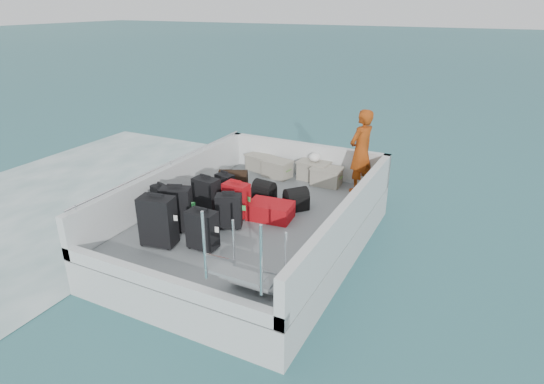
{
  "coord_description": "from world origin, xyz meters",
  "views": [
    {
      "loc": [
        3.54,
        -6.28,
        4.14
      ],
      "look_at": [
        0.2,
        0.37,
        1.0
      ],
      "focal_mm": 30.0,
      "sensor_mm": 36.0,
      "label": 1
    }
  ],
  "objects_px": {
    "suitcase_3": "(158,222)",
    "suitcase_4": "(207,196)",
    "suitcase_2": "(225,187)",
    "crate_2": "(314,171)",
    "suitcase_0": "(177,209)",
    "passenger": "(361,151)",
    "suitcase_5": "(236,200)",
    "crate_3": "(326,177)",
    "crate_1": "(277,169)",
    "suitcase_1": "(163,203)",
    "suitcase_7": "(229,212)",
    "suitcase_8": "(270,211)",
    "suitcase_6": "(202,230)",
    "crate_0": "(259,163)"
  },
  "relations": [
    {
      "from": "suitcase_0",
      "to": "passenger",
      "type": "distance_m",
      "value": 3.74
    },
    {
      "from": "suitcase_1",
      "to": "suitcase_3",
      "type": "distance_m",
      "value": 0.96
    },
    {
      "from": "suitcase_8",
      "to": "passenger",
      "type": "xyz_separation_m",
      "value": [
        1.0,
        1.93,
        0.67
      ]
    },
    {
      "from": "suitcase_4",
      "to": "suitcase_7",
      "type": "xyz_separation_m",
      "value": [
        0.64,
        -0.29,
        -0.04
      ]
    },
    {
      "from": "suitcase_2",
      "to": "suitcase_3",
      "type": "relative_size",
      "value": 0.63
    },
    {
      "from": "suitcase_4",
      "to": "crate_3",
      "type": "distance_m",
      "value": 2.66
    },
    {
      "from": "suitcase_5",
      "to": "crate_3",
      "type": "relative_size",
      "value": 1.06
    },
    {
      "from": "suitcase_0",
      "to": "suitcase_6",
      "type": "bearing_deg",
      "value": -46.49
    },
    {
      "from": "suitcase_7",
      "to": "crate_0",
      "type": "distance_m",
      "value": 2.86
    },
    {
      "from": "crate_0",
      "to": "suitcase_3",
      "type": "bearing_deg",
      "value": -86.56
    },
    {
      "from": "suitcase_6",
      "to": "crate_2",
      "type": "bearing_deg",
      "value": 83.74
    },
    {
      "from": "suitcase_2",
      "to": "crate_0",
      "type": "relative_size",
      "value": 0.93
    },
    {
      "from": "suitcase_2",
      "to": "suitcase_3",
      "type": "height_order",
      "value": "suitcase_3"
    },
    {
      "from": "suitcase_1",
      "to": "crate_3",
      "type": "xyz_separation_m",
      "value": [
        2.0,
        2.74,
        -0.12
      ]
    },
    {
      "from": "suitcase_1",
      "to": "suitcase_3",
      "type": "height_order",
      "value": "suitcase_3"
    },
    {
      "from": "crate_1",
      "to": "crate_3",
      "type": "relative_size",
      "value": 0.98
    },
    {
      "from": "suitcase_0",
      "to": "suitcase_2",
      "type": "xyz_separation_m",
      "value": [
        0.01,
        1.45,
        -0.13
      ]
    },
    {
      "from": "suitcase_0",
      "to": "crate_0",
      "type": "xyz_separation_m",
      "value": [
        -0.17,
        3.18,
        -0.21
      ]
    },
    {
      "from": "crate_2",
      "to": "suitcase_7",
      "type": "bearing_deg",
      "value": -99.03
    },
    {
      "from": "suitcase_4",
      "to": "suitcase_7",
      "type": "relative_size",
      "value": 1.13
    },
    {
      "from": "suitcase_0",
      "to": "crate_1",
      "type": "relative_size",
      "value": 1.32
    },
    {
      "from": "suitcase_1",
      "to": "suitcase_2",
      "type": "height_order",
      "value": "suitcase_1"
    },
    {
      "from": "suitcase_5",
      "to": "suitcase_2",
      "type": "bearing_deg",
      "value": 140.44
    },
    {
      "from": "suitcase_7",
      "to": "crate_3",
      "type": "height_order",
      "value": "suitcase_7"
    },
    {
      "from": "suitcase_1",
      "to": "suitcase_5",
      "type": "xyz_separation_m",
      "value": [
        1.1,
        0.65,
        0.01
      ]
    },
    {
      "from": "suitcase_1",
      "to": "suitcase_7",
      "type": "relative_size",
      "value": 1.0
    },
    {
      "from": "suitcase_0",
      "to": "suitcase_8",
      "type": "xyz_separation_m",
      "value": [
        1.17,
        1.08,
        -0.23
      ]
    },
    {
      "from": "crate_2",
      "to": "crate_3",
      "type": "relative_size",
      "value": 1.08
    },
    {
      "from": "passenger",
      "to": "crate_1",
      "type": "bearing_deg",
      "value": -65.71
    },
    {
      "from": "suitcase_2",
      "to": "crate_2",
      "type": "bearing_deg",
      "value": 67.54
    },
    {
      "from": "suitcase_7",
      "to": "suitcase_8",
      "type": "xyz_separation_m",
      "value": [
        0.46,
        0.62,
        -0.15
      ]
    },
    {
      "from": "suitcase_3",
      "to": "suitcase_4",
      "type": "xyz_separation_m",
      "value": [
        0.02,
        1.27,
        -0.07
      ]
    },
    {
      "from": "suitcase_8",
      "to": "crate_3",
      "type": "xyz_separation_m",
      "value": [
        0.32,
        1.92,
        0.03
      ]
    },
    {
      "from": "suitcase_5",
      "to": "crate_0",
      "type": "distance_m",
      "value": 2.41
    },
    {
      "from": "crate_1",
      "to": "suitcase_6",
      "type": "bearing_deg",
      "value": -83.96
    },
    {
      "from": "suitcase_5",
      "to": "crate_3",
      "type": "bearing_deg",
      "value": 70.37
    },
    {
      "from": "suitcase_8",
      "to": "suitcase_6",
      "type": "bearing_deg",
      "value": 156.7
    },
    {
      "from": "suitcase_4",
      "to": "crate_2",
      "type": "xyz_separation_m",
      "value": [
        1.07,
        2.43,
        -0.15
      ]
    },
    {
      "from": "crate_2",
      "to": "crate_3",
      "type": "xyz_separation_m",
      "value": [
        0.35,
        -0.18,
        -0.01
      ]
    },
    {
      "from": "crate_2",
      "to": "passenger",
      "type": "distance_m",
      "value": 1.22
    },
    {
      "from": "suitcase_1",
      "to": "crate_0",
      "type": "bearing_deg",
      "value": 102.88
    },
    {
      "from": "suitcase_1",
      "to": "suitcase_8",
      "type": "xyz_separation_m",
      "value": [
        1.68,
        0.82,
        -0.15
      ]
    },
    {
      "from": "passenger",
      "to": "suitcase_2",
      "type": "bearing_deg",
      "value": -30.99
    },
    {
      "from": "suitcase_8",
      "to": "crate_1",
      "type": "relative_size",
      "value": 1.33
    },
    {
      "from": "suitcase_0",
      "to": "suitcase_5",
      "type": "relative_size",
      "value": 1.22
    },
    {
      "from": "suitcase_6",
      "to": "crate_3",
      "type": "height_order",
      "value": "suitcase_6"
    },
    {
      "from": "suitcase_0",
      "to": "suitcase_1",
      "type": "distance_m",
      "value": 0.57
    },
    {
      "from": "crate_3",
      "to": "passenger",
      "type": "bearing_deg",
      "value": 1.03
    },
    {
      "from": "suitcase_2",
      "to": "crate_1",
      "type": "distance_m",
      "value": 1.57
    },
    {
      "from": "suitcase_6",
      "to": "suitcase_4",
      "type": "bearing_deg",
      "value": 121.92
    }
  ]
}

